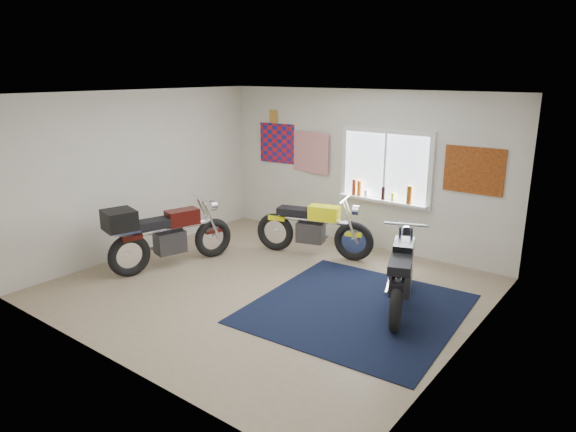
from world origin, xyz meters
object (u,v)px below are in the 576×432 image
Objects in this scene: navy_rug at (357,308)px; maroon_tourer at (162,235)px; yellow_triumph at (313,229)px; black_chrome_bike at (401,276)px.

navy_rug is 3.23m from maroon_tourer.
yellow_triumph is 2.24m from black_chrome_bike.
black_chrome_bike is at bearing -59.00° from maroon_tourer.
yellow_triumph is 2.44m from maroon_tourer.
navy_rug is 0.71m from black_chrome_bike.
maroon_tourer is at bearing 84.28° from black_chrome_bike.
black_chrome_bike is at bearing -41.13° from yellow_triumph.
black_chrome_bike is 3.68m from maroon_tourer.
black_chrome_bike is (0.41, 0.39, 0.43)m from navy_rug.
maroon_tourer is (-3.14, -0.57, 0.54)m from navy_rug.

